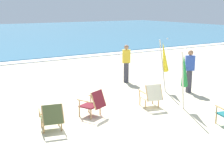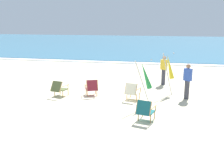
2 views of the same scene
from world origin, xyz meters
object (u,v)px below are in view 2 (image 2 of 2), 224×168
object	(u,v)px
beach_chair_back_right	(59,88)
beach_chair_far_center	(92,87)
person_near_chairs	(187,81)
umbrella_furled_green	(145,76)
beach_chair_back_left	(132,91)
umbrella_furled_yellow	(170,67)
beach_chair_front_left	(145,110)
person_by_waterline	(164,70)

from	to	relation	value
beach_chair_back_right	beach_chair_far_center	world-z (taller)	beach_chair_far_center
person_near_chairs	umbrella_furled_green	bearing A→B (deg)	-140.13
umbrella_furled_green	beach_chair_far_center	bearing A→B (deg)	158.93
beach_chair_far_center	person_near_chairs	distance (m)	4.45
person_near_chairs	beach_chair_back_left	bearing A→B (deg)	-163.02
umbrella_furled_yellow	person_near_chairs	distance (m)	1.11
beach_chair_back_right	umbrella_furled_green	size ratio (longest dim) A/B	0.44
umbrella_furled_green	beach_chair_back_left	bearing A→B (deg)	130.17
beach_chair_far_center	umbrella_furled_yellow	distance (m)	3.84
beach_chair_front_left	umbrella_furled_green	world-z (taller)	umbrella_furled_green
beach_chair_far_center	beach_chair_back_left	size ratio (longest dim) A/B	1.05
beach_chair_far_center	umbrella_furled_green	bearing A→B (deg)	-21.07
beach_chair_far_center	umbrella_furled_yellow	world-z (taller)	umbrella_furled_yellow
beach_chair_back_left	person_near_chairs	xyz separation A→B (m)	(2.43, 0.74, 0.41)
beach_chair_back_left	umbrella_furled_yellow	distance (m)	2.25
person_by_waterline	beach_chair_far_center	bearing A→B (deg)	-136.74
beach_chair_front_left	beach_chair_far_center	world-z (taller)	beach_chair_far_center
beach_chair_far_center	person_by_waterline	distance (m)	4.53
beach_chair_front_left	beach_chair_far_center	xyz separation A→B (m)	(-2.79, 2.74, 0.00)
beach_chair_back_left	person_near_chairs	bearing A→B (deg)	16.98
beach_chair_back_right	beach_chair_back_left	world-z (taller)	beach_chair_back_left
beach_chair_back_left	beach_chair_front_left	bearing A→B (deg)	-72.09
beach_chair_back_right	umbrella_furled_yellow	distance (m)	5.35
beach_chair_front_left	person_near_chairs	world-z (taller)	person_near_chairs
umbrella_furled_yellow	beach_chair_back_left	bearing A→B (deg)	-141.55
beach_chair_far_center	umbrella_furled_yellow	bearing A→B (deg)	15.83
beach_chair_back_right	beach_chair_front_left	bearing A→B (deg)	-28.37
beach_chair_back_right	person_near_chairs	size ratio (longest dim) A/B	0.54
beach_chair_back_right	beach_chair_front_left	world-z (taller)	beach_chair_front_left
beach_chair_far_center	beach_chair_back_right	bearing A→B (deg)	-163.74
umbrella_furled_green	person_by_waterline	distance (m)	4.18
beach_chair_front_left	person_near_chairs	xyz separation A→B (m)	(1.62, 3.22, 0.41)
umbrella_furled_yellow	person_by_waterline	bearing A→B (deg)	98.14
beach_chair_back_left	person_by_waterline	size ratio (longest dim) A/B	0.50
beach_chair_far_center	person_near_chairs	xyz separation A→B (m)	(4.41, 0.49, 0.41)
beach_chair_back_right	beach_chair_back_left	bearing A→B (deg)	2.91
beach_chair_back_right	umbrella_furled_green	distance (m)	4.23
beach_chair_front_left	person_by_waterline	xyz separation A→B (m)	(0.50, 5.83, 0.41)
beach_chair_far_center	umbrella_furled_yellow	xyz separation A→B (m)	(3.59, 1.02, 0.92)
umbrella_furled_yellow	beach_chair_front_left	bearing A→B (deg)	-102.04
beach_chair_front_left	umbrella_furled_green	bearing A→B (deg)	95.48
beach_chair_back_right	umbrella_furled_green	world-z (taller)	umbrella_furled_green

